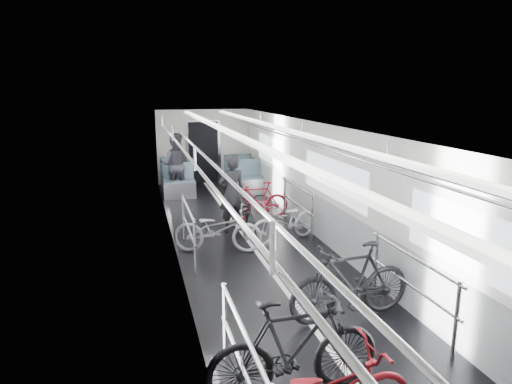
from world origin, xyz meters
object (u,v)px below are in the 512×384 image
bike_left_far (218,229)px  bike_right_far (258,201)px  bike_left_mid (295,348)px  bike_right_mid (285,221)px  person_standing (232,194)px  person_seated (175,165)px  bike_aisle (243,211)px  bike_right_near (351,282)px

bike_left_far → bike_right_far: bearing=-18.2°
bike_left_mid → bike_right_mid: (1.43, 4.64, -0.13)m
bike_left_far → person_standing: size_ratio=1.00×
person_seated → bike_right_far: bearing=135.0°
bike_left_mid → bike_aisle: bearing=-9.0°
bike_left_mid → bike_right_near: 1.86m
bike_right_mid → person_seated: size_ratio=0.89×
bike_left_far → person_standing: 1.36m
bike_left_mid → bike_right_near: size_ratio=1.02×
bike_left_far → bike_right_near: bike_right_near is taller
bike_right_near → person_seated: size_ratio=0.98×
bike_left_far → bike_aisle: bearing=-18.5°
bike_right_mid → bike_right_far: bearing=164.0°
bike_right_far → bike_aisle: 1.05m
bike_right_near → bike_right_mid: size_ratio=1.10×
bike_right_near → person_standing: person_standing is taller
bike_left_mid → bike_right_far: bike_left_mid is taller
bike_right_near → bike_right_mid: (0.15, 3.29, -0.11)m
bike_right_near → bike_aisle: bike_right_near is taller
bike_right_far → person_seated: bearing=-153.2°
bike_left_mid → bike_right_mid: 4.86m
bike_aisle → person_standing: person_standing is taller
bike_left_far → bike_right_far: (1.33, 1.96, 0.01)m
bike_left_mid → bike_left_far: bike_left_mid is taller
bike_right_mid → person_standing: person_standing is taller
person_seated → bike_left_mid: bearing=107.3°
bike_aisle → bike_right_mid: bearing=-55.6°
bike_left_mid → bike_right_near: (1.28, 1.35, -0.01)m
person_standing → bike_right_near: bearing=87.9°
bike_left_far → bike_right_near: 3.30m
bike_left_far → bike_right_near: bearing=-141.2°
bike_right_near → bike_right_mid: bearing=173.0°
person_standing → person_seated: person_seated is taller
bike_left_far → person_seated: (-0.36, 4.89, 0.47)m
bike_right_near → bike_left_mid: bearing=-47.8°
bike_aisle → person_seated: 3.99m
bike_left_far → person_seated: 4.93m
bike_aisle → bike_left_mid: bearing=-102.7°
bike_right_mid → bike_right_far: (-0.10, 1.71, 0.03)m
bike_right_near → bike_right_far: bike_right_near is taller
bike_left_far → person_seated: bearing=20.2°
bike_right_near → bike_right_mid: bike_right_near is taller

